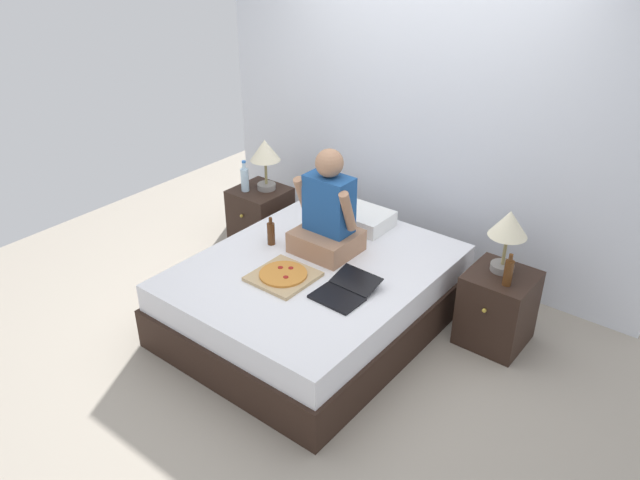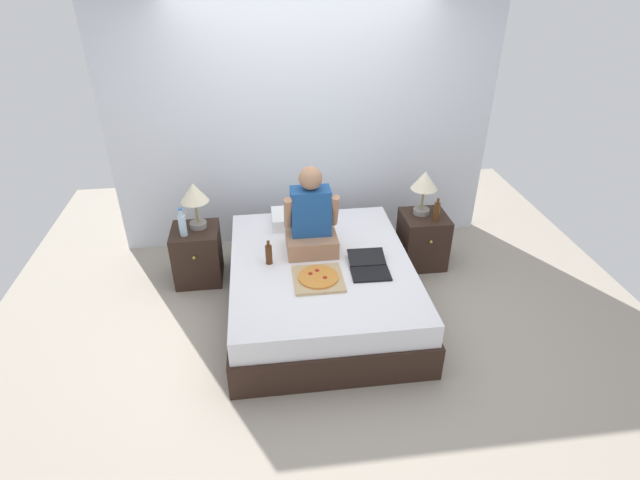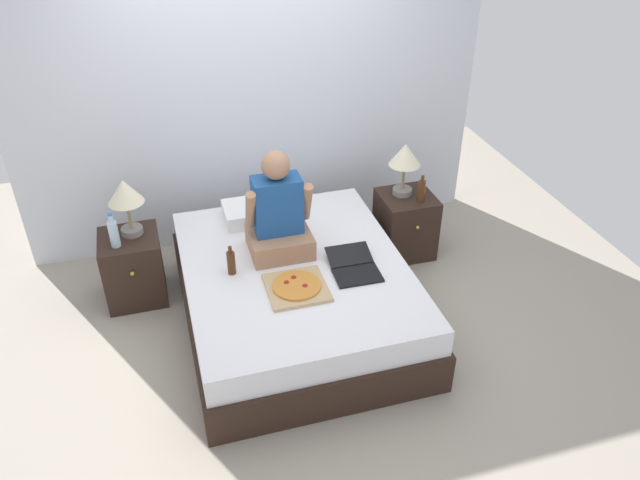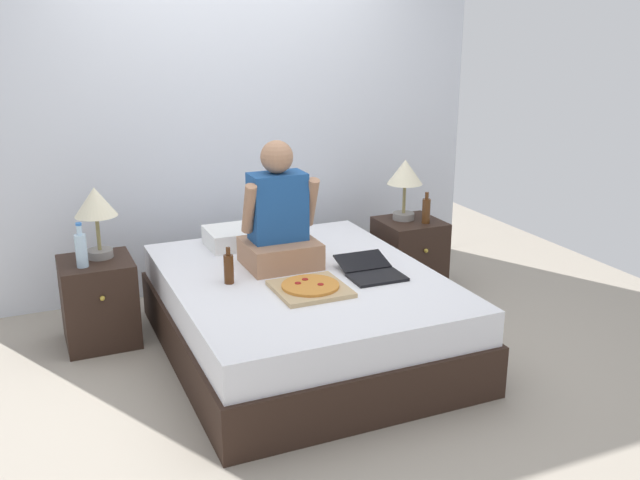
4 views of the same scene
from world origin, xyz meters
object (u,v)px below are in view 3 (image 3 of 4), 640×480
bed (296,293)px  laptop (355,268)px  beer_bottle_on_bed (231,262)px  lamp_on_left_nightstand (125,195)px  beer_bottle (421,190)px  water_bottle (114,233)px  pizza_box (297,287)px  nightstand_right (405,224)px  person_seated (278,216)px  nightstand_left (133,267)px  lamp_on_right_nightstand (405,158)px

bed → laptop: (0.38, -0.18, 0.28)m
beer_bottle_on_bed → bed: bearing=-4.1°
lamp_on_left_nightstand → beer_bottle: (2.28, -0.15, -0.23)m
water_bottle → pizza_box: water_bottle is taller
nightstand_right → person_seated: size_ratio=0.70×
bed → laptop: 0.51m
person_seated → pizza_box: size_ratio=1.94×
beer_bottle → nightstand_left: bearing=177.5°
nightstand_left → laptop: laptop is taller
lamp_on_right_nightstand → person_seated: bearing=-158.5°
nightstand_left → water_bottle: size_ratio=1.98×
nightstand_left → beer_bottle: size_ratio=2.38×
beer_bottle → person_seated: size_ratio=0.29×
lamp_on_left_nightstand → beer_bottle_on_bed: (0.64, -0.65, -0.28)m
nightstand_left → beer_bottle_on_bed: bearing=-41.1°
nightstand_left → lamp_on_left_nightstand: (0.04, 0.05, 0.60)m
bed → beer_bottle_on_bed: (-0.44, 0.03, 0.35)m
bed → person_seated: size_ratio=2.53×
beer_bottle_on_bed → lamp_on_right_nightstand: bearing=22.8°
lamp_on_left_nightstand → laptop: bearing=-30.3°
nightstand_left → laptop: size_ratio=1.30×
nightstand_left → lamp_on_right_nightstand: (2.22, 0.05, 0.60)m
bed → lamp_on_right_nightstand: bearing=31.8°
pizza_box → nightstand_left: bearing=139.9°
water_bottle → laptop: size_ratio=0.65×
lamp_on_left_nightstand → water_bottle: bearing=-130.6°
nightstand_right → beer_bottle_on_bed: 1.71m
lamp_on_left_nightstand → nightstand_right: size_ratio=0.82×
nightstand_left → laptop: bearing=-28.2°
nightstand_left → person_seated: person_seated is taller
water_bottle → nightstand_right: size_ratio=0.50×
lamp_on_left_nightstand → water_bottle: (-0.12, -0.14, -0.22)m
lamp_on_right_nightstand → pizza_box: lamp_on_right_nightstand is taller
person_seated → beer_bottle_on_bed: person_seated is taller
lamp_on_left_nightstand → laptop: 1.74m
nightstand_left → pizza_box: same height
lamp_on_right_nightstand → beer_bottle_on_bed: size_ratio=2.05×
nightstand_right → bed: bearing=-150.8°
person_seated → laptop: size_ratio=1.85×
nightstand_right → beer_bottle: beer_bottle is taller
nightstand_left → beer_bottle_on_bed: size_ratio=2.49×
water_bottle → nightstand_right: 2.36m
bed → beer_bottle: 1.36m
person_seated → laptop: bearing=-42.4°
water_bottle → lamp_on_right_nightstand: lamp_on_right_nightstand is taller
nightstand_right → lamp_on_right_nightstand: bearing=120.9°
beer_bottle → beer_bottle_on_bed: 1.71m
nightstand_left → person_seated: size_ratio=0.70×
bed → water_bottle: 1.38m
laptop → pizza_box: 0.45m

